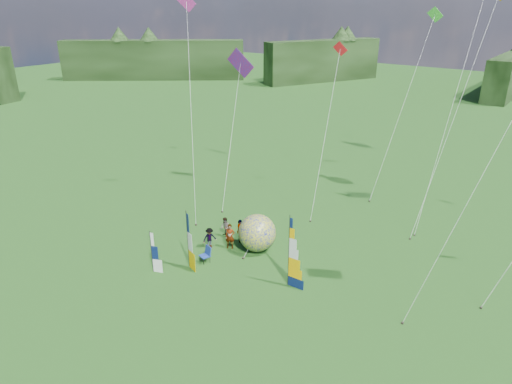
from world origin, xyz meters
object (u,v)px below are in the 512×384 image
Objects in this scene: spectator_d at (240,231)px; kite_whale at (454,97)px; camp_chair at (205,255)px; side_banner_far at (152,252)px; bol_inflatable at (257,233)px; spectator_a at (230,236)px; feather_banner_main at (289,252)px; side_banner_left at (188,240)px; spectator_b at (225,227)px; spectator_c at (210,238)px.

kite_whale is (9.73, 13.62, 8.69)m from spectator_d.
kite_whale reaches higher than camp_chair.
side_banner_far is 1.08× the size of bol_inflatable.
camp_chair is at bearing 34.44° from side_banner_far.
kite_whale is (8.08, 13.76, 8.26)m from bol_inflatable.
bol_inflatable reaches higher than spectator_a.
feather_banner_main is 6.44m from spectator_d.
camp_chair is 21.80m from kite_whale.
bol_inflatable is (2.21, 4.51, -0.65)m from side_banner_left.
spectator_b is (0.62, 6.43, -0.66)m from side_banner_far.
bol_inflatable is at bearing 82.13° from side_banner_left.
feather_banner_main is at bearing 8.59° from spectator_b.
kite_whale reaches higher than feather_banner_main.
spectator_b is at bearing 178.28° from bol_inflatable.
camp_chair is at bearing -122.03° from spectator_c.
camp_chair is at bearing 84.28° from side_banner_left.
spectator_c is at bearing -56.85° from spectator_b.
spectator_b is at bearing 159.09° from feather_banner_main.
side_banner_far is at bearing 119.52° from spectator_d.
kite_whale is at bearing 38.00° from side_banner_far.
feather_banner_main reaches higher than spectator_d.
side_banner_far is 4.65m from spectator_c.
camp_chair is at bearing 135.19° from spectator_d.
side_banner_far reaches higher than camp_chair.
camp_chair is (0.45, 1.02, -1.40)m from side_banner_left.
spectator_b is at bearing -145.64° from kite_whale.
spectator_a is (2.00, 5.37, -0.50)m from side_banner_far.
feather_banner_main is 7.15m from spectator_c.
side_banner_left is 3.73m from spectator_a.
spectator_c is (-0.64, 2.70, -1.20)m from side_banner_left.
spectator_d is at bearing 154.59° from feather_banner_main.
side_banner_far is at bearing -110.37° from side_banner_left.
side_banner_left reaches higher than spectator_d.
kite_whale reaches higher than side_banner_left.
kite_whale reaches higher than spectator_b.
camp_chair is at bearing -171.05° from feather_banner_main.
spectator_d is 3.65m from camp_chair.
side_banner_left is 1.38× the size of side_banner_far.
spectator_c is at bearing 105.40° from spectator_d.
kite_whale is (9.83, 17.25, 9.00)m from camp_chair.
spectator_c is 0.08× the size of kite_whale.
spectator_d is (1.19, 1.95, 0.12)m from spectator_c.
spectator_d is at bearing 175.01° from bol_inflatable.
spectator_a reaches higher than spectator_c.
side_banner_left reaches higher than bol_inflatable.
spectator_b is 0.08× the size of kite_whale.
side_banner_left is at bearing -163.23° from feather_banner_main.
spectator_d is at bearing 104.08° from camp_chair.
side_banner_far is 6.81m from spectator_d.
feather_banner_main is 1.62× the size of side_banner_far.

